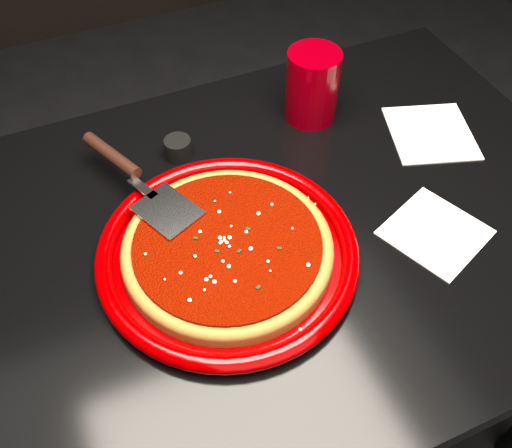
# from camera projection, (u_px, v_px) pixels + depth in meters

# --- Properties ---
(floor) EXTENTS (4.00, 4.00, 0.01)m
(floor) POSITION_uv_depth(u_px,v_px,m) (255.00, 414.00, 1.49)
(floor) COLOR black
(floor) RESTS_ON ground
(table) EXTENTS (1.20, 0.80, 0.75)m
(table) POSITION_uv_depth(u_px,v_px,m) (255.00, 344.00, 1.20)
(table) COLOR black
(table) RESTS_ON floor
(plate) EXTENTS (0.51, 0.51, 0.03)m
(plate) POSITION_uv_depth(u_px,v_px,m) (228.00, 252.00, 0.87)
(plate) COLOR #770000
(plate) RESTS_ON table
(pizza_crust) EXTENTS (0.41, 0.41, 0.02)m
(pizza_crust) POSITION_uv_depth(u_px,v_px,m) (228.00, 250.00, 0.87)
(pizza_crust) COLOR brown
(pizza_crust) RESTS_ON plate
(pizza_crust_rim) EXTENTS (0.41, 0.41, 0.02)m
(pizza_crust_rim) POSITION_uv_depth(u_px,v_px,m) (228.00, 247.00, 0.86)
(pizza_crust_rim) COLOR brown
(pizza_crust_rim) RESTS_ON plate
(pizza_sauce) EXTENTS (0.36, 0.36, 0.01)m
(pizza_sauce) POSITION_uv_depth(u_px,v_px,m) (227.00, 245.00, 0.85)
(pizza_sauce) COLOR #740C00
(pizza_sauce) RESTS_ON plate
(parmesan_dusting) EXTENTS (0.28, 0.28, 0.01)m
(parmesan_dusting) POSITION_uv_depth(u_px,v_px,m) (227.00, 241.00, 0.85)
(parmesan_dusting) COLOR beige
(parmesan_dusting) RESTS_ON plate
(basil_flecks) EXTENTS (0.25, 0.25, 0.00)m
(basil_flecks) POSITION_uv_depth(u_px,v_px,m) (227.00, 242.00, 0.85)
(basil_flecks) COLOR black
(basil_flecks) RESTS_ON plate
(pizza_server) EXTENTS (0.21, 0.33, 0.02)m
(pizza_server) POSITION_uv_depth(u_px,v_px,m) (138.00, 179.00, 0.92)
(pizza_server) COLOR silver
(pizza_server) RESTS_ON plate
(cup) EXTENTS (0.13, 0.13, 0.14)m
(cup) POSITION_uv_depth(u_px,v_px,m) (312.00, 86.00, 1.05)
(cup) COLOR #820009
(cup) RESTS_ON table
(napkin_a) EXTENTS (0.18, 0.18, 0.00)m
(napkin_a) POSITION_uv_depth(u_px,v_px,m) (435.00, 232.00, 0.91)
(napkin_a) COLOR silver
(napkin_a) RESTS_ON table
(napkin_b) EXTENTS (0.19, 0.20, 0.00)m
(napkin_b) POSITION_uv_depth(u_px,v_px,m) (431.00, 133.00, 1.07)
(napkin_b) COLOR silver
(napkin_b) RESTS_ON table
(ramekin) EXTENTS (0.06, 0.06, 0.04)m
(ramekin) POSITION_uv_depth(u_px,v_px,m) (178.00, 148.00, 1.01)
(ramekin) COLOR black
(ramekin) RESTS_ON table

